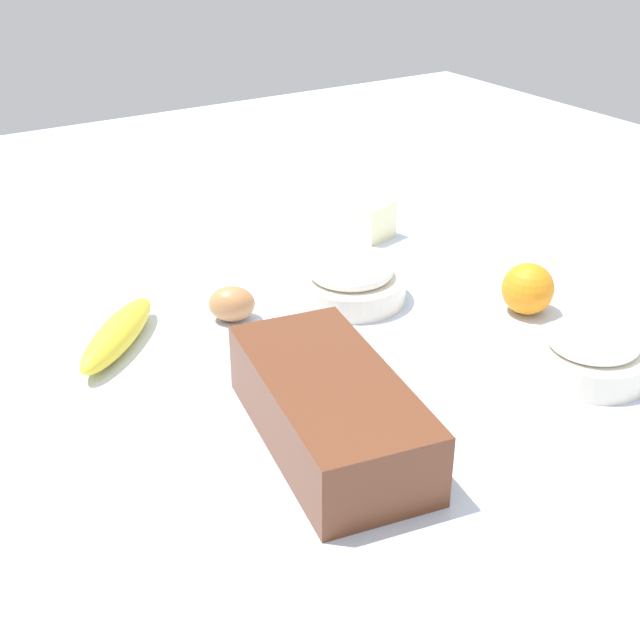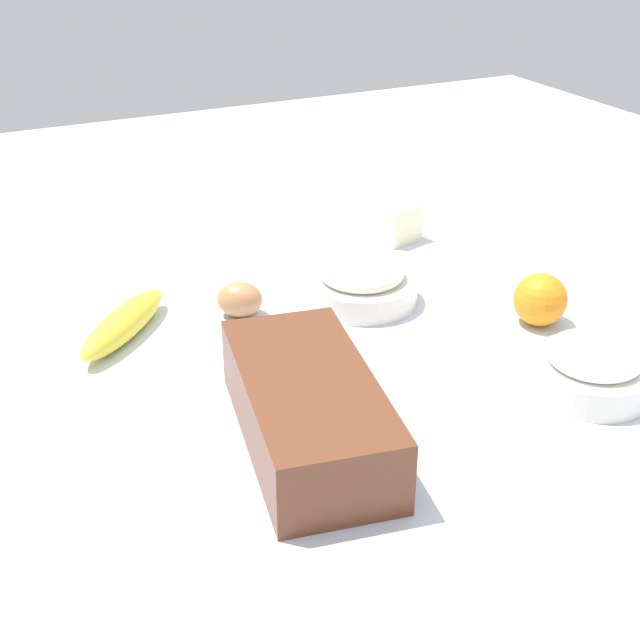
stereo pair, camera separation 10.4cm
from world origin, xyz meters
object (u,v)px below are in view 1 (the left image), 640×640
(sugar_bowl, at_px, (591,352))
(banana, at_px, (118,334))
(orange_fruit, at_px, (528,289))
(butter_block, at_px, (363,217))
(loaf_pan, at_px, (329,408))
(flour_bowl, at_px, (350,280))
(egg_near_butter, at_px, (232,304))

(sugar_bowl, distance_m, banana, 0.58)
(orange_fruit, relative_size, butter_block, 0.78)
(loaf_pan, xyz_separation_m, butter_block, (0.45, -0.36, -0.01))
(loaf_pan, distance_m, sugar_bowl, 0.34)
(flour_bowl, distance_m, orange_fruit, 0.24)
(banana, height_order, orange_fruit, orange_fruit)
(butter_block, height_order, egg_near_butter, butter_block)
(loaf_pan, height_order, sugar_bowl, loaf_pan)
(flour_bowl, height_order, orange_fruit, orange_fruit)
(loaf_pan, height_order, butter_block, loaf_pan)
(flour_bowl, height_order, butter_block, flour_bowl)
(loaf_pan, height_order, flour_bowl, loaf_pan)
(banana, xyz_separation_m, orange_fruit, (-0.20, -0.50, 0.02))
(banana, distance_m, butter_block, 0.50)
(loaf_pan, bearing_deg, egg_near_butter, 3.07)
(flour_bowl, distance_m, banana, 0.33)
(loaf_pan, xyz_separation_m, banana, (0.31, 0.12, -0.02))
(loaf_pan, distance_m, egg_near_butter, 0.30)
(orange_fruit, bearing_deg, banana, 68.33)
(butter_block, bearing_deg, orange_fruit, -175.19)
(sugar_bowl, height_order, egg_near_butter, sugar_bowl)
(flour_bowl, xyz_separation_m, butter_block, (0.19, -0.15, 0.00))
(loaf_pan, height_order, banana, loaf_pan)
(banana, bearing_deg, flour_bowl, -97.17)
(banana, relative_size, orange_fruit, 2.70)
(loaf_pan, distance_m, flour_bowl, 0.33)
(egg_near_butter, bearing_deg, orange_fruit, -118.87)
(orange_fruit, bearing_deg, butter_block, 4.81)
(flour_bowl, bearing_deg, butter_block, -38.90)
(sugar_bowl, distance_m, butter_block, 0.50)
(loaf_pan, relative_size, orange_fruit, 4.25)
(orange_fruit, xyz_separation_m, egg_near_butter, (0.19, 0.35, -0.01))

